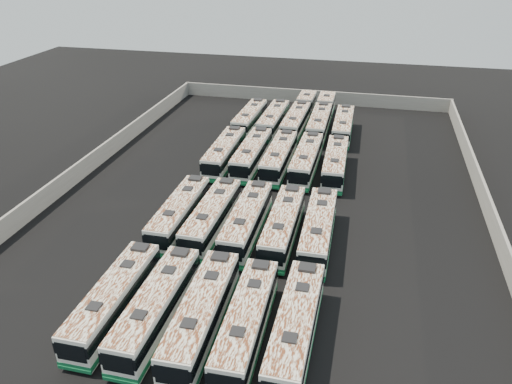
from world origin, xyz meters
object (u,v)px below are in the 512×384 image
Objects in this scene: bus_midfront_center at (247,221)px; bus_back_right at (322,117)px; bus_front_left at (157,307)px; bus_front_far_left at (114,299)px; bus_midback_left at (252,154)px; bus_back_left at (273,120)px; bus_midfront_far_left at (180,213)px; bus_midfront_far_right at (318,230)px; bus_back_far_left at (250,119)px; bus_back_center at (299,115)px; bus_midback_far_left at (224,153)px; bus_back_far_right at (343,126)px; bus_front_right at (247,322)px; bus_midfront_right at (283,226)px; bus_midback_center at (279,157)px; bus_front_far_right at (296,327)px; bus_midback_right at (306,160)px; bus_midback_far_right at (335,163)px.

bus_midfront_center is 31.85m from bus_back_right.
bus_front_far_left is at bearing 178.68° from bus_front_left.
bus_back_left is (0.03, 13.09, -0.03)m from bus_midback_left.
bus_midfront_center is at bearing -96.37° from bus_back_right.
bus_midfront_far_right is at bearing -0.56° from bus_midfront_far_left.
bus_back_far_left is (-6.77, 28.59, -0.05)m from bus_midfront_center.
bus_front_left is 44.97m from bus_back_center.
bus_back_right is at bearing 1.25° from bus_back_center.
bus_back_center is at bearing 81.32° from bus_front_far_left.
bus_front_left is at bearing -93.08° from bus_back_center.
bus_midfront_center is 29.38m from bus_back_far_left.
bus_back_far_right is at bearing 43.79° from bus_midback_far_left.
bus_front_right reaches higher than bus_back_far_left.
bus_midfront_center is at bearing -104.02° from bus_back_far_right.
bus_midfront_right is 0.64× the size of bus_back_center.
bus_midfront_center is 1.00× the size of bus_midfront_far_right.
bus_midfront_far_right is 1.03× the size of bus_back_far_left.
bus_midfront_center is at bearing -0.64° from bus_midfront_far_left.
bus_midfront_far_left is 0.98× the size of bus_midback_center.
bus_front_left is 13.58m from bus_midfront_center.
bus_front_far_left is 16.57m from bus_midfront_right.
bus_back_left is (-10.02, 41.67, -0.03)m from bus_front_far_right.
bus_front_far_right is 12.95m from bus_midfront_far_right.
bus_midback_far_left is 1.02× the size of bus_back_far_right.
bus_front_left is 28.85m from bus_midback_center.
bus_midfront_center is 1.00× the size of bus_midback_right.
bus_back_far_right is (-0.10, 13.04, -0.00)m from bus_midback_far_right.
bus_front_far_right reaches higher than bus_back_left.
bus_back_left is 4.47m from bus_back_center.
bus_front_left is at bearing -128.35° from bus_midfront_far_right.
bus_back_right is (0.02, 44.86, 0.02)m from bus_front_right.
bus_back_far_left is (-0.07, 13.23, -0.04)m from bus_midback_far_left.
bus_front_far_left is 1.00× the size of bus_midfront_right.
bus_midback_center reaches higher than bus_back_right.
bus_front_left is 1.01× the size of bus_back_left.
bus_midback_far_left is 10.08m from bus_midback_right.
bus_midfront_far_left is 31.41m from bus_back_far_right.
bus_front_left is at bearing -102.51° from bus_midback_right.
bus_front_far_left is at bearing -97.36° from bus_back_center.
bus_back_right is (-3.37, 44.64, -0.02)m from bus_front_far_right.
bus_back_right is 1.58× the size of bus_back_far_right.
bus_back_center is at bearing 42.58° from bus_back_left.
bus_back_far_right is at bearing 0.94° from bus_back_far_left.
bus_front_left reaches higher than bus_midback_far_left.
bus_midback_far_left is at bearing 89.88° from bus_front_far_left.
bus_midfront_right is at bearing -97.34° from bus_back_far_right.
bus_front_far_left reaches higher than bus_midback_far_right.
bus_midfront_right is at bearing -66.09° from bus_midback_left.
bus_front_left reaches higher than bus_back_left.
bus_front_far_right is at bearing -90.92° from bus_midfront_far_right.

